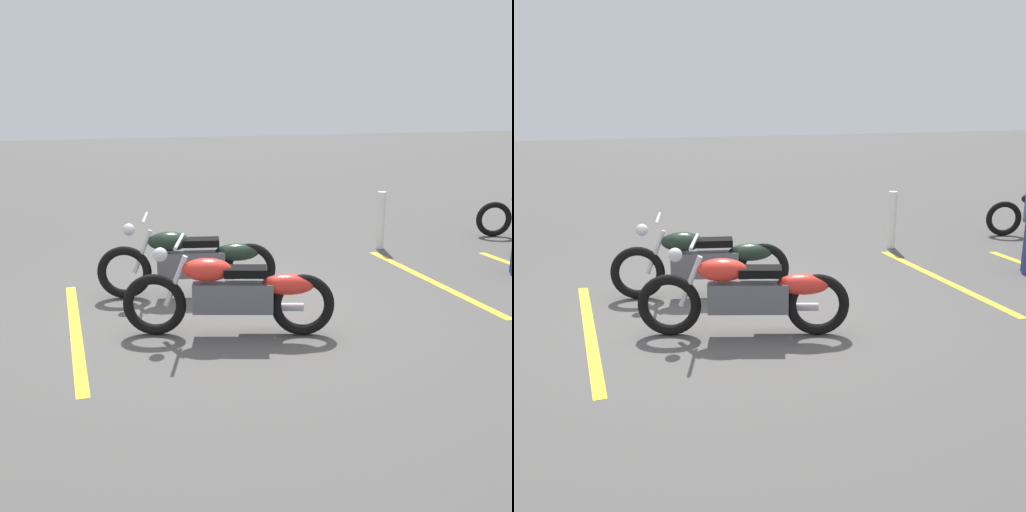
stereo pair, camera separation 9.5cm
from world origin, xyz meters
TOP-DOWN VIEW (x-y plane):
  - ground_plane at (0.00, 0.00)m, footprint 60.00×60.00m
  - motorcycle_bright_foreground at (0.02, -0.71)m, footprint 2.16×0.83m
  - motorcycle_dark_foreground at (-0.16, 0.68)m, footprint 2.21×0.70m
  - bollard_post at (3.29, 2.22)m, footprint 0.14×0.14m
  - parking_stripe_near at (-1.61, -0.11)m, footprint 0.20×3.20m
  - parking_stripe_mid at (3.09, 0.39)m, footprint 0.20×3.20m

SIDE VIEW (x-z plane):
  - ground_plane at x=0.00m, z-range 0.00..0.00m
  - parking_stripe_near at x=-1.61m, z-range 0.00..0.01m
  - parking_stripe_mid at x=3.09m, z-range 0.00..0.01m
  - motorcycle_bright_foreground at x=0.02m, z-range -0.06..0.98m
  - motorcycle_dark_foreground at x=-0.16m, z-range -0.06..0.98m
  - bollard_post at x=3.29m, z-range 0.00..0.94m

